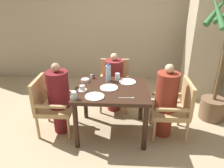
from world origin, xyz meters
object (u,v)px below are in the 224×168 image
object	(u,v)px
teacup_with_saucer	(82,88)
chair_right_side	(175,106)
bowl_small	(85,80)
diner_in_right_chair	(166,100)
chair_left_side	(51,103)
diner_in_left_chair	(59,98)
glass_tall_mid	(117,77)
plate_main_left	(109,88)
glass_tall_near	(74,95)
water_bottle	(108,73)
plate_main_right	(127,82)
diner_in_far_chair	(114,82)
potted_palm	(219,73)
plate_dessert_center	(95,96)
chair_far_side	(114,82)

from	to	relation	value
teacup_with_saucer	chair_right_side	bearing A→B (deg)	3.46
bowl_small	diner_in_right_chair	bearing A→B (deg)	-10.52
chair_left_side	diner_in_right_chair	bearing A→B (deg)	0.00
diner_in_left_chair	chair_right_side	world-z (taller)	diner_in_left_chair
teacup_with_saucer	glass_tall_mid	distance (m)	0.63
chair_right_side	glass_tall_mid	world-z (taller)	chair_right_side
plate_main_left	glass_tall_near	distance (m)	0.56
chair_left_side	teacup_with_saucer	world-z (taller)	chair_left_side
teacup_with_saucer	water_bottle	distance (m)	0.51
plate_main_right	diner_in_far_chair	bearing A→B (deg)	115.94
diner_in_left_chair	potted_palm	bearing A→B (deg)	11.27
water_bottle	diner_in_right_chair	bearing A→B (deg)	-18.16
chair_right_side	water_bottle	bearing A→B (deg)	164.24
glass_tall_mid	plate_main_left	bearing A→B (deg)	-109.55
potted_palm	glass_tall_near	distance (m)	2.31
diner_in_right_chair	plate_main_right	distance (m)	0.64
diner_in_left_chair	plate_dessert_center	bearing A→B (deg)	-25.37
chair_far_side	glass_tall_mid	xyz separation A→B (m)	(0.07, -0.52, 0.32)
diner_in_left_chair	chair_far_side	xyz separation A→B (m)	(0.79, 0.84, -0.09)
potted_palm	glass_tall_mid	size ratio (longest dim) A/B	19.93
potted_palm	glass_tall_near	world-z (taller)	potted_palm
diner_in_far_chair	chair_far_side	bearing A→B (deg)	90.00
diner_in_far_chair	plate_main_left	world-z (taller)	diner_in_far_chair
chair_left_side	water_bottle	bearing A→B (deg)	18.16
diner_in_right_chair	teacup_with_saucer	world-z (taller)	diner_in_right_chair
plate_main_left	bowl_small	xyz separation A→B (m)	(-0.38, 0.22, 0.02)
chair_right_side	plate_main_right	bearing A→B (deg)	161.19
diner_in_right_chair	plate_main_right	world-z (taller)	diner_in_right_chair
chair_left_side	potted_palm	world-z (taller)	potted_palm
plate_main_left	plate_main_right	xyz separation A→B (m)	(0.27, 0.23, 0.00)
diner_in_right_chair	water_bottle	xyz separation A→B (m)	(-0.86, 0.28, 0.30)
plate_main_left	potted_palm	bearing A→B (deg)	15.64
plate_main_right	plate_dessert_center	size ratio (longest dim) A/B	1.00
chair_far_side	bowl_small	world-z (taller)	chair_far_side
chair_far_side	plate_main_right	size ratio (longest dim) A/B	3.37
chair_right_side	potted_palm	bearing A→B (deg)	33.03
water_bottle	chair_far_side	bearing A→B (deg)	82.91
plate_dessert_center	teacup_with_saucer	size ratio (longest dim) A/B	1.86
chair_left_side	plate_main_right	distance (m)	1.21
chair_left_side	water_bottle	distance (m)	0.99
plate_main_right	glass_tall_near	world-z (taller)	glass_tall_near
diner_in_left_chair	chair_right_side	bearing A→B (deg)	0.00
chair_far_side	chair_right_side	world-z (taller)	same
plate_main_left	chair_far_side	bearing A→B (deg)	87.12
diner_in_far_chair	chair_right_side	distance (m)	1.16
glass_tall_near	diner_in_right_chair	bearing A→B (deg)	15.37
diner_in_left_chair	chair_right_side	size ratio (longest dim) A/B	1.28
chair_far_side	teacup_with_saucer	world-z (taller)	chair_far_side
diner_in_far_chair	glass_tall_mid	bearing A→B (deg)	-79.41
chair_far_side	glass_tall_near	xyz separation A→B (m)	(-0.47, -1.19, 0.32)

